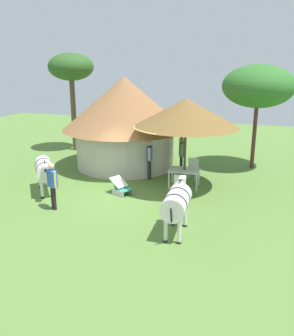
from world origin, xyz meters
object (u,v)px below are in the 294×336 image
shade_umbrella (186,113)px  guest_beside_umbrella (150,156)px  patio_chair_east_end (193,167)px  acacia_tree_right_background (258,86)px  guest_behind_table (181,152)px  zebra_by_umbrella (44,169)px  acacia_tree_far_lawn (71,68)px  zebra_nearest_camera (177,202)px  patio_dining_table (184,172)px  striped_lounge_chair (122,188)px  patio_chair_near_lawn (180,184)px  thatched_hut (125,118)px  standing_watcher (52,182)px

shade_umbrella → guest_beside_umbrella: 2.65m
patio_chair_east_end → acacia_tree_right_background: size_ratio=0.19×
guest_behind_table → zebra_by_umbrella: 5.92m
shade_umbrella → acacia_tree_far_lawn: acacia_tree_far_lawn is taller
zebra_nearest_camera → zebra_by_umbrella: bearing=158.2°
patio_dining_table → acacia_tree_right_background: size_ratio=0.27×
guest_beside_umbrella → striped_lounge_chair: 2.28m
patio_chair_near_lawn → acacia_tree_right_background: (2.32, 4.91, 3.26)m
striped_lounge_chair → shade_umbrella: bearing=150.2°
patio_chair_near_lawn → zebra_by_umbrella: zebra_by_umbrella is taller
guest_beside_umbrella → zebra_nearest_camera: size_ratio=0.78×
patio_chair_near_lawn → striped_lounge_chair: bearing=-175.7°
zebra_by_umbrella → acacia_tree_right_background: size_ratio=0.42×
thatched_hut → patio_chair_east_end: 4.08m
thatched_hut → guest_behind_table: size_ratio=3.44×
patio_dining_table → striped_lounge_chair: patio_dining_table is taller
thatched_hut → patio_dining_table: 4.37m
striped_lounge_chair → acacia_tree_far_lawn: 8.92m
thatched_hut → acacia_tree_right_background: bearing=15.3°
shade_umbrella → acacia_tree_right_background: bearing=57.3°
shade_umbrella → striped_lounge_chair: (-2.08, -1.51, -2.74)m
thatched_hut → striped_lounge_chair: thatched_hut is taller
patio_dining_table → acacia_tree_far_lawn: bearing=149.2°
patio_chair_east_end → acacia_tree_right_background: 4.80m
thatched_hut → zebra_nearest_camera: 7.58m
shade_umbrella → zebra_nearest_camera: size_ratio=1.87×
guest_beside_umbrella → patio_chair_east_end: bearing=92.1°
shade_umbrella → patio_chair_east_end: bearing=84.6°
guest_behind_table → zebra_by_umbrella: bearing=116.1°
standing_watcher → zebra_by_umbrella: standing_watcher is taller
guest_behind_table → zebra_nearest_camera: size_ratio=0.78×
patio_chair_east_end → guest_beside_umbrella: bearing=22.3°
patio_chair_east_end → zebra_by_umbrella: bearing=39.4°
standing_watcher → acacia_tree_right_background: size_ratio=0.35×
guest_behind_table → acacia_tree_far_lawn: bearing=52.7°
guest_behind_table → patio_chair_near_lawn: bearing=176.7°
standing_watcher → patio_chair_near_lawn: bearing=69.5°
thatched_hut → patio_chair_near_lawn: 5.15m
zebra_nearest_camera → acacia_tree_right_background: size_ratio=0.46×
striped_lounge_chair → zebra_nearest_camera: (2.77, -2.56, 0.73)m
patio_dining_table → zebra_nearest_camera: (0.69, -4.06, 0.33)m
standing_watcher → striped_lounge_chair: standing_watcher is taller
patio_chair_east_end → zebra_by_umbrella: zebra_by_umbrella is taller
patio_dining_table → acacia_tree_right_background: bearing=57.3°
thatched_hut → zebra_nearest_camera: size_ratio=2.68×
shade_umbrella → guest_beside_umbrella: shade_umbrella is taller
patio_chair_near_lawn → zebra_nearest_camera: (0.58, -2.93, 0.46)m
patio_chair_east_end → striped_lounge_chair: size_ratio=0.94×
shade_umbrella → standing_watcher: bearing=-135.9°
guest_beside_umbrella → zebra_nearest_camera: (2.34, -4.67, -0.03)m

